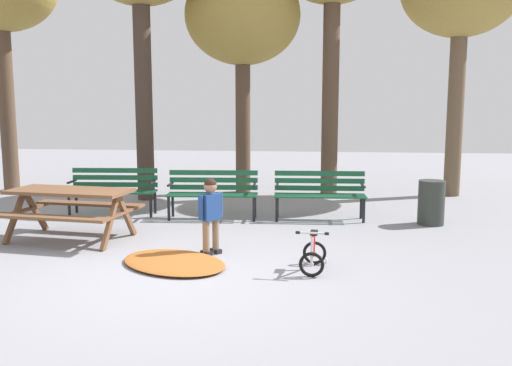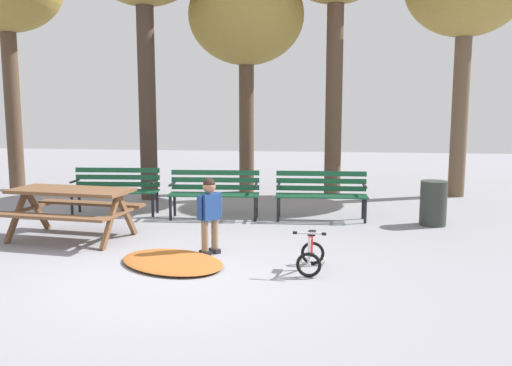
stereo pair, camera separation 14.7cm
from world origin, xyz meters
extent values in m
plane|color=gray|center=(0.00, 0.00, 0.00)|extent=(36.00, 36.00, 0.00)
cube|color=brown|center=(-2.01, 1.55, 0.74)|extent=(1.88, 0.97, 0.05)
cube|color=brown|center=(-2.07, 1.01, 0.45)|extent=(1.82, 0.45, 0.04)
cube|color=brown|center=(-1.94, 2.10, 0.45)|extent=(1.82, 0.45, 0.04)
cube|color=brown|center=(-2.81, 1.40, 0.36)|extent=(0.13, 0.57, 0.76)
cube|color=brown|center=(-2.75, 1.89, 0.36)|extent=(0.13, 0.57, 0.76)
cube|color=brown|center=(-2.78, 1.65, 0.42)|extent=(0.21, 1.10, 0.04)
cube|color=brown|center=(-1.26, 1.21, 0.36)|extent=(0.13, 0.57, 0.76)
cube|color=brown|center=(-1.20, 1.71, 0.36)|extent=(0.13, 0.57, 0.76)
cube|color=brown|center=(-1.23, 1.46, 0.42)|extent=(0.21, 1.10, 0.04)
cube|color=#195133|center=(-2.10, 3.58, 0.44)|extent=(1.60, 0.19, 0.03)
cube|color=#195133|center=(-2.09, 3.46, 0.44)|extent=(1.60, 0.19, 0.03)
cube|color=#195133|center=(-2.08, 3.34, 0.44)|extent=(1.60, 0.19, 0.03)
cube|color=#195133|center=(-2.07, 3.22, 0.44)|extent=(1.60, 0.19, 0.03)
cube|color=#195133|center=(-2.10, 3.62, 0.54)|extent=(1.60, 0.16, 0.09)
cube|color=#195133|center=(-2.10, 3.62, 0.67)|extent=(1.60, 0.16, 0.09)
cube|color=#195133|center=(-2.10, 3.62, 0.81)|extent=(1.60, 0.16, 0.09)
cylinder|color=black|center=(-1.32, 3.30, 0.22)|extent=(0.05, 0.05, 0.44)
cylinder|color=black|center=(-1.35, 3.65, 0.22)|extent=(0.05, 0.05, 0.44)
cube|color=black|center=(-1.34, 3.48, 0.62)|extent=(0.07, 0.40, 0.03)
cylinder|color=black|center=(-2.82, 3.18, 0.22)|extent=(0.05, 0.05, 0.44)
cylinder|color=black|center=(-2.84, 3.54, 0.22)|extent=(0.05, 0.05, 0.44)
cube|color=black|center=(-2.83, 3.36, 0.62)|extent=(0.07, 0.40, 0.03)
cube|color=#195133|center=(-0.19, 3.44, 0.44)|extent=(1.60, 0.18, 0.03)
cube|color=#195133|center=(-0.19, 3.32, 0.44)|extent=(1.60, 0.18, 0.03)
cube|color=#195133|center=(-0.18, 3.20, 0.44)|extent=(1.60, 0.18, 0.03)
cube|color=#195133|center=(-0.17, 3.08, 0.44)|extent=(1.60, 0.18, 0.03)
cube|color=#195133|center=(-0.20, 3.48, 0.54)|extent=(1.60, 0.15, 0.09)
cube|color=#195133|center=(-0.20, 3.48, 0.67)|extent=(1.60, 0.15, 0.09)
cube|color=#195133|center=(-0.20, 3.48, 0.81)|extent=(1.60, 0.15, 0.09)
cylinder|color=black|center=(0.58, 3.16, 0.22)|extent=(0.05, 0.05, 0.44)
cylinder|color=black|center=(0.55, 3.52, 0.22)|extent=(0.05, 0.05, 0.44)
cube|color=black|center=(0.57, 3.34, 0.62)|extent=(0.07, 0.40, 0.03)
cylinder|color=black|center=(-0.92, 3.05, 0.22)|extent=(0.05, 0.05, 0.44)
cylinder|color=black|center=(-0.94, 3.41, 0.22)|extent=(0.05, 0.05, 0.44)
cube|color=black|center=(-0.93, 3.23, 0.62)|extent=(0.07, 0.40, 0.03)
cube|color=#195133|center=(1.71, 3.55, 0.44)|extent=(1.60, 0.14, 0.03)
cube|color=#195133|center=(1.72, 3.43, 0.44)|extent=(1.60, 0.14, 0.03)
cube|color=#195133|center=(1.72, 3.31, 0.44)|extent=(1.60, 0.14, 0.03)
cube|color=#195133|center=(1.73, 3.19, 0.44)|extent=(1.60, 0.14, 0.03)
cube|color=#195133|center=(1.71, 3.59, 0.54)|extent=(1.60, 0.12, 0.09)
cube|color=#195133|center=(1.71, 3.59, 0.67)|extent=(1.60, 0.12, 0.09)
cube|color=#195133|center=(1.71, 3.59, 0.81)|extent=(1.60, 0.12, 0.09)
cylinder|color=black|center=(2.47, 3.25, 0.22)|extent=(0.05, 0.05, 0.44)
cylinder|color=black|center=(2.46, 3.61, 0.22)|extent=(0.05, 0.05, 0.44)
cube|color=black|center=(2.47, 3.43, 0.62)|extent=(0.06, 0.40, 0.03)
cylinder|color=black|center=(0.98, 3.18, 0.22)|extent=(0.05, 0.05, 0.44)
cylinder|color=black|center=(0.96, 3.54, 0.22)|extent=(0.05, 0.05, 0.44)
cube|color=black|center=(0.97, 3.36, 0.62)|extent=(0.06, 0.40, 0.03)
cylinder|color=#7F664C|center=(0.30, 1.05, 0.24)|extent=(0.09, 0.09, 0.48)
cube|color=black|center=(0.30, 1.05, 0.03)|extent=(0.18, 0.17, 0.06)
cylinder|color=#7F664C|center=(0.19, 0.92, 0.24)|extent=(0.09, 0.09, 0.48)
cube|color=black|center=(0.19, 0.92, 0.03)|extent=(0.18, 0.17, 0.06)
cube|color=navy|center=(0.25, 0.98, 0.65)|extent=(0.27, 0.28, 0.35)
sphere|color=#996B4C|center=(0.25, 0.98, 0.93)|extent=(0.18, 0.18, 0.18)
sphere|color=black|center=(0.25, 0.98, 0.96)|extent=(0.17, 0.17, 0.17)
cylinder|color=navy|center=(0.35, 1.11, 0.66)|extent=(0.07, 0.07, 0.33)
cylinder|color=navy|center=(0.14, 0.86, 0.66)|extent=(0.07, 0.07, 0.33)
torus|color=black|center=(1.61, 0.14, 0.15)|extent=(0.30, 0.06, 0.30)
cylinder|color=silver|center=(1.61, 0.14, 0.15)|extent=(0.05, 0.04, 0.04)
torus|color=black|center=(1.65, 0.66, 0.15)|extent=(0.30, 0.06, 0.30)
cylinder|color=silver|center=(1.65, 0.66, 0.15)|extent=(0.05, 0.04, 0.04)
torus|color=white|center=(1.76, 0.65, 0.05)|extent=(0.11, 0.03, 0.11)
torus|color=white|center=(1.54, 0.67, 0.05)|extent=(0.11, 0.03, 0.11)
cylinder|color=red|center=(1.62, 0.32, 0.32)|extent=(0.05, 0.31, 0.32)
cylinder|color=red|center=(1.63, 0.48, 0.30)|extent=(0.04, 0.08, 0.27)
cylinder|color=red|center=(1.64, 0.56, 0.16)|extent=(0.04, 0.20, 0.05)
cylinder|color=silver|center=(1.61, 0.16, 0.31)|extent=(0.04, 0.07, 0.32)
cylinder|color=red|center=(1.63, 0.34, 0.42)|extent=(0.05, 0.32, 0.05)
cube|color=black|center=(1.64, 0.50, 0.45)|extent=(0.10, 0.18, 0.04)
cylinder|color=silver|center=(1.62, 0.18, 0.52)|extent=(0.34, 0.05, 0.02)
cylinder|color=black|center=(1.79, 0.17, 0.52)|extent=(0.05, 0.04, 0.04)
cylinder|color=black|center=(1.45, 0.19, 0.52)|extent=(0.05, 0.04, 0.04)
ellipsoid|color=#9E5623|center=(-0.13, 0.45, 0.04)|extent=(1.81, 1.67, 0.07)
cylinder|color=#2D332D|center=(3.60, 3.25, 0.38)|extent=(0.44, 0.44, 0.75)
cylinder|color=brown|center=(-5.59, 6.00, 1.95)|extent=(0.36, 0.36, 3.89)
cylinder|color=#423328|center=(-2.01, 5.17, 2.13)|extent=(0.37, 0.37, 4.26)
cylinder|color=brown|center=(-0.05, 6.37, 1.56)|extent=(0.34, 0.34, 3.12)
ellipsoid|color=olive|center=(-0.05, 6.37, 4.02)|extent=(2.60, 2.60, 2.20)
cylinder|color=brown|center=(1.93, 6.21, 2.20)|extent=(0.37, 0.37, 4.40)
cylinder|color=brown|center=(4.69, 6.42, 1.84)|extent=(0.35, 0.35, 3.67)
camera|label=1|loc=(1.65, -6.04, 1.99)|focal=37.88mm
camera|label=2|loc=(1.80, -6.02, 1.99)|focal=37.88mm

